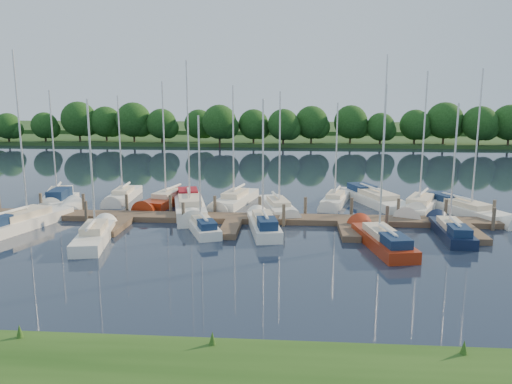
# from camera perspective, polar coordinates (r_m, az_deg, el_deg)

# --- Properties ---
(ground) EXTENTS (260.00, 260.00, 0.00)m
(ground) POSITION_cam_1_polar(r_m,az_deg,el_deg) (29.42, -4.20, -7.17)
(ground) COLOR #182130
(ground) RESTS_ON ground
(dock) EXTENTS (40.00, 6.00, 0.40)m
(dock) POSITION_cam_1_polar(r_m,az_deg,el_deg) (36.32, -2.51, -3.27)
(dock) COLOR #493629
(dock) RESTS_ON ground
(mooring_pilings) EXTENTS (38.24, 2.84, 2.00)m
(mooring_pilings) POSITION_cam_1_polar(r_m,az_deg,el_deg) (37.31, -2.31, -2.25)
(mooring_pilings) COLOR #473D33
(mooring_pilings) RESTS_ON ground
(far_shore) EXTENTS (180.00, 30.00, 0.60)m
(far_shore) POSITION_cam_1_polar(r_m,az_deg,el_deg) (103.10, 1.97, 6.13)
(far_shore) COLOR #23441A
(far_shore) RESTS_ON ground
(distant_hill) EXTENTS (220.00, 40.00, 1.40)m
(distant_hill) POSITION_cam_1_polar(r_m,az_deg,el_deg) (127.98, 2.44, 7.27)
(distant_hill) COLOR #2E4E22
(distant_hill) RESTS_ON ground
(treeline) EXTENTS (144.42, 9.44, 8.22)m
(treeline) POSITION_cam_1_polar(r_m,az_deg,el_deg) (89.97, 0.50, 7.77)
(treeline) COLOR #38281C
(treeline) RESTS_ON ground
(sailboat_n_0) EXTENTS (3.83, 7.79, 9.94)m
(sailboat_n_0) POSITION_cam_1_polar(r_m,az_deg,el_deg) (47.44, -21.72, -0.56)
(sailboat_n_0) COLOR white
(sailboat_n_0) RESTS_ON ground
(motorboat) EXTENTS (2.08, 5.75, 1.76)m
(motorboat) POSITION_cam_1_polar(r_m,az_deg,el_deg) (44.90, -21.57, -1.06)
(motorboat) COLOR white
(motorboat) RESTS_ON ground
(sailboat_n_2) EXTENTS (2.19, 7.47, 9.46)m
(sailboat_n_2) POSITION_cam_1_polar(r_m,az_deg,el_deg) (46.01, -14.92, -0.49)
(sailboat_n_2) COLOR white
(sailboat_n_2) RESTS_ON ground
(sailboat_n_3) EXTENTS (3.46, 8.43, 10.65)m
(sailboat_n_3) POSITION_cam_1_polar(r_m,az_deg,el_deg) (43.31, -10.09, -0.98)
(sailboat_n_3) COLOR maroon
(sailboat_n_3) RESTS_ON ground
(sailboat_n_4) EXTENTS (4.25, 9.65, 12.18)m
(sailboat_n_4) POSITION_cam_1_polar(r_m,az_deg,el_deg) (40.14, -7.58, -1.77)
(sailboat_n_4) COLOR white
(sailboat_n_4) RESTS_ON ground
(sailboat_n_5) EXTENTS (3.40, 8.11, 10.36)m
(sailboat_n_5) POSITION_cam_1_polar(r_m,az_deg,el_deg) (42.45, -2.43, -1.06)
(sailboat_n_5) COLOR white
(sailboat_n_5) RESTS_ON ground
(sailboat_n_6) EXTENTS (3.39, 7.78, 9.79)m
(sailboat_n_6) POSITION_cam_1_polar(r_m,az_deg,el_deg) (39.95, 2.59, -1.85)
(sailboat_n_6) COLOR white
(sailboat_n_6) RESTS_ON ground
(sailboat_n_7) EXTENTS (3.05, 6.97, 8.89)m
(sailboat_n_7) POSITION_cam_1_polar(r_m,az_deg,el_deg) (43.15, 9.05, -1.00)
(sailboat_n_7) COLOR white
(sailboat_n_7) RESTS_ON ground
(sailboat_n_8) EXTENTS (5.31, 10.09, 12.78)m
(sailboat_n_8) POSITION_cam_1_polar(r_m,az_deg,el_deg) (43.59, 13.74, -0.99)
(sailboat_n_8) COLOR white
(sailboat_n_8) RESTS_ON ground
(sailboat_n_9) EXTENTS (5.18, 8.71, 11.39)m
(sailboat_n_9) POSITION_cam_1_polar(r_m,az_deg,el_deg) (42.20, 18.21, -1.68)
(sailboat_n_9) COLOR white
(sailboat_n_9) RESTS_ON ground
(sailboat_n_10) EXTENTS (5.43, 8.83, 11.46)m
(sailboat_n_10) POSITION_cam_1_polar(r_m,az_deg,el_deg) (42.13, 22.96, -1.98)
(sailboat_n_10) COLOR white
(sailboat_n_10) RESTS_ON ground
(sailboat_s_0) EXTENTS (4.67, 9.99, 12.60)m
(sailboat_s_0) POSITION_cam_1_polar(r_m,az_deg,el_deg) (38.72, -25.10, -3.22)
(sailboat_s_0) COLOR white
(sailboat_s_0) RESTS_ON ground
(sailboat_s_1) EXTENTS (2.79, 7.24, 9.40)m
(sailboat_s_1) POSITION_cam_1_polar(r_m,az_deg,el_deg) (33.33, -17.94, -4.98)
(sailboat_s_1) COLOR white
(sailboat_s_1) RESTS_ON ground
(sailboat_s_2) EXTENTS (3.43, 6.23, 8.18)m
(sailboat_s_2) POSITION_cam_1_polar(r_m,az_deg,el_deg) (34.48, -6.22, -3.91)
(sailboat_s_2) COLOR white
(sailboat_s_2) RESTS_ON ground
(sailboat_s_3) EXTENTS (2.79, 7.21, 9.38)m
(sailboat_s_3) POSITION_cam_1_polar(r_m,az_deg,el_deg) (34.14, 0.87, -3.95)
(sailboat_s_3) COLOR white
(sailboat_s_3) RESTS_ON ground
(sailboat_s_4) EXTENTS (3.14, 8.03, 10.22)m
(sailboat_s_4) POSITION_cam_1_polar(r_m,az_deg,el_deg) (31.80, 14.14, -5.46)
(sailboat_s_4) COLOR maroon
(sailboat_s_4) RESTS_ON ground
(sailboat_s_5) EXTENTS (1.88, 7.00, 9.04)m
(sailboat_s_5) POSITION_cam_1_polar(r_m,az_deg,el_deg) (35.33, 21.36, -4.25)
(sailboat_s_5) COLOR #0F1832
(sailboat_s_5) RESTS_ON ground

